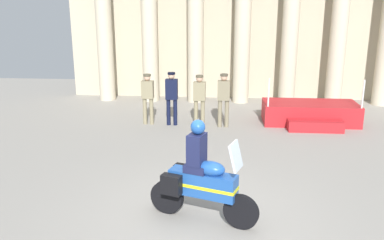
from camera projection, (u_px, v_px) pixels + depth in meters
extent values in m
plane|color=gray|center=(202.00, 219.00, 7.67)|extent=(28.00, 28.00, 0.00)
cube|color=#B6AB91|center=(242.00, 21.00, 16.72)|extent=(14.10, 0.30, 6.29)
cylinder|color=beige|center=(105.00, 38.00, 16.44)|extent=(0.63, 0.63, 5.03)
cylinder|color=beige|center=(150.00, 38.00, 16.29)|extent=(0.63, 0.63, 5.03)
cylinder|color=beige|center=(196.00, 38.00, 16.15)|extent=(0.63, 0.63, 5.03)
cylinder|color=beige|center=(242.00, 39.00, 16.01)|extent=(0.63, 0.63, 5.03)
cylinder|color=beige|center=(290.00, 39.00, 15.87)|extent=(0.63, 0.63, 5.03)
cylinder|color=beige|center=(338.00, 39.00, 15.72)|extent=(0.63, 0.63, 5.03)
cube|color=#B21E23|center=(310.00, 113.00, 13.74)|extent=(3.05, 1.41, 0.68)
cube|color=#B21E23|center=(315.00, 126.00, 12.87)|extent=(1.68, 0.50, 0.34)
cylinder|color=silver|center=(269.00, 93.00, 13.04)|extent=(0.05, 0.05, 0.90)
cylinder|color=silver|center=(363.00, 94.00, 12.81)|extent=(0.05, 0.05, 0.90)
cylinder|color=#847A5B|center=(145.00, 111.00, 13.54)|extent=(0.13, 0.13, 0.87)
cylinder|color=#847A5B|center=(152.00, 111.00, 13.52)|extent=(0.13, 0.13, 0.87)
cube|color=#847A5B|center=(148.00, 90.00, 13.34)|extent=(0.38, 0.23, 0.57)
sphere|color=tan|center=(147.00, 78.00, 13.23)|extent=(0.21, 0.21, 0.21)
cylinder|color=#4F4937|center=(147.00, 75.00, 13.21)|extent=(0.24, 0.24, 0.06)
cylinder|color=black|center=(169.00, 112.00, 13.45)|extent=(0.13, 0.13, 0.85)
cylinder|color=black|center=(175.00, 112.00, 13.43)|extent=(0.13, 0.13, 0.85)
cube|color=black|center=(172.00, 89.00, 13.24)|extent=(0.38, 0.23, 0.66)
sphere|color=tan|center=(171.00, 76.00, 13.12)|extent=(0.21, 0.21, 0.21)
cylinder|color=black|center=(171.00, 73.00, 13.10)|extent=(0.24, 0.24, 0.06)
cylinder|color=#847A5B|center=(196.00, 113.00, 13.38)|extent=(0.13, 0.13, 0.84)
cylinder|color=#847A5B|center=(203.00, 113.00, 13.36)|extent=(0.13, 0.13, 0.84)
cube|color=#847A5B|center=(199.00, 91.00, 13.17)|extent=(0.38, 0.23, 0.60)
sphere|color=tan|center=(199.00, 79.00, 13.06)|extent=(0.21, 0.21, 0.21)
cylinder|color=#4F4937|center=(199.00, 76.00, 13.04)|extent=(0.24, 0.24, 0.06)
cylinder|color=#7A7056|center=(220.00, 114.00, 13.23)|extent=(0.13, 0.13, 0.88)
cylinder|color=#7A7056|center=(227.00, 114.00, 13.21)|extent=(0.13, 0.13, 0.88)
cube|color=#7A7056|center=(224.00, 90.00, 13.02)|extent=(0.38, 0.23, 0.62)
sphere|color=tan|center=(224.00, 77.00, 12.90)|extent=(0.21, 0.21, 0.21)
cylinder|color=#494334|center=(224.00, 75.00, 12.88)|extent=(0.24, 0.24, 0.06)
cylinder|color=black|center=(241.00, 212.00, 7.25)|extent=(0.64, 0.30, 0.64)
cylinder|color=black|center=(167.00, 197.00, 7.82)|extent=(0.65, 0.34, 0.64)
cube|color=#1E4C99|center=(203.00, 184.00, 7.43)|extent=(1.28, 0.71, 0.44)
ellipsoid|color=#1E4C99|center=(211.00, 168.00, 7.28)|extent=(0.60, 0.47, 0.26)
cube|color=yellow|center=(203.00, 185.00, 7.43)|extent=(1.30, 0.73, 0.06)
cube|color=silver|center=(236.00, 156.00, 7.03)|extent=(0.28, 0.43, 0.47)
cube|color=black|center=(184.00, 174.00, 7.85)|extent=(0.40, 0.29, 0.36)
cube|color=black|center=(171.00, 185.00, 7.39)|extent=(0.40, 0.29, 0.36)
cube|color=#191E42|center=(197.00, 168.00, 7.40)|extent=(0.49, 0.45, 0.14)
cube|color=#191E42|center=(197.00, 149.00, 7.30)|extent=(0.36, 0.43, 0.56)
sphere|color=#1E4C99|center=(198.00, 127.00, 7.18)|extent=(0.26, 0.26, 0.26)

